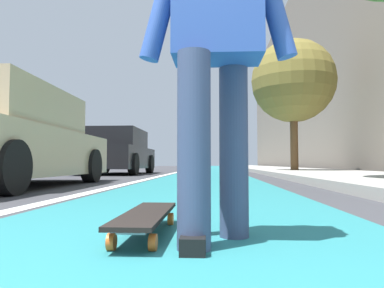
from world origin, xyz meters
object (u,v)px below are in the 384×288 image
at_px(skater_person, 216,35).
at_px(street_tree_mid, 293,81).
at_px(parked_car_near, 5,140).
at_px(parked_car_mid, 117,153).
at_px(traffic_light, 187,124).
at_px(skateboard, 146,216).

relative_size(skater_person, street_tree_mid, 0.35).
bearing_deg(parked_car_near, street_tree_mid, -39.21).
height_order(skater_person, street_tree_mid, street_tree_mid).
distance_m(skater_person, parked_car_mid, 10.55).
height_order(parked_car_mid, street_tree_mid, street_tree_mid).
relative_size(skater_person, traffic_light, 0.37).
distance_m(parked_car_near, traffic_light, 18.95).
distance_m(parked_car_mid, street_tree_mid, 6.49).
bearing_deg(skater_person, parked_car_mid, 18.09).
height_order(skateboard, parked_car_near, parked_car_near).
bearing_deg(street_tree_mid, parked_car_near, 140.79).
bearing_deg(parked_car_near, skater_person, -137.83).
distance_m(parked_car_near, parked_car_mid, 6.58).
bearing_deg(skater_person, traffic_light, 4.95).
bearing_deg(skater_person, parked_car_near, 42.17).
distance_m(skateboard, street_tree_mid, 11.31).
height_order(skateboard, street_tree_mid, street_tree_mid).
height_order(parked_car_near, traffic_light, traffic_light).
distance_m(skateboard, traffic_light, 22.32).
bearing_deg(skateboard, traffic_light, 4.09).
bearing_deg(traffic_light, skateboard, -175.91).
bearing_deg(parked_car_near, traffic_light, -3.65).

